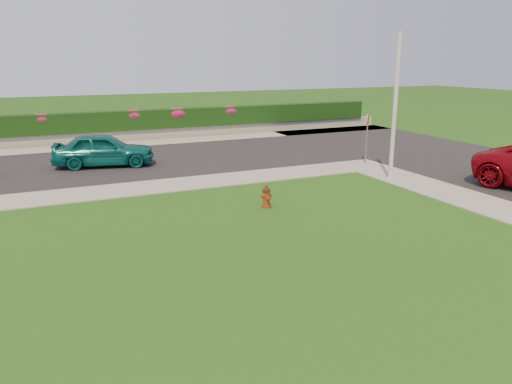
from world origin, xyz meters
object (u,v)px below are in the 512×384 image
sedan_teal (104,150)px  utility_pole (395,108)px  fire_hydrant (266,197)px  stop_sign (367,128)px

sedan_teal → utility_pole: 12.32m
fire_hydrant → sedan_teal: 9.33m
fire_hydrant → sedan_teal: size_ratio=0.17×
utility_pole → stop_sign: (0.92, 2.85, -1.14)m
sedan_teal → utility_pole: utility_pole is taller
sedan_teal → stop_sign: bearing=-99.0°
fire_hydrant → stop_sign: (6.97, 4.27, 1.30)m
sedan_teal → fire_hydrant: bearing=-143.4°
fire_hydrant → utility_pole: 6.68m
fire_hydrant → stop_sign: 8.27m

